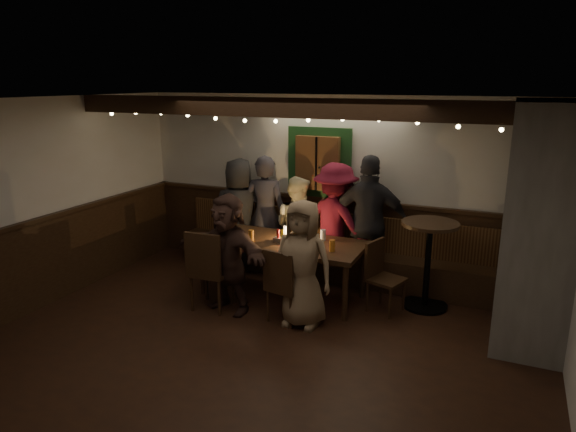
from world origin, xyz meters
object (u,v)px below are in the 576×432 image
at_px(person_b, 265,214).
at_px(person_g, 302,264).
at_px(person_a, 239,214).
at_px(person_f, 228,253).
at_px(person_e, 369,223).
at_px(person_d, 335,223).
at_px(chair_end, 381,272).
at_px(person_c, 297,227).
at_px(chair_near_right, 283,282).
at_px(dining_table, 282,245).
at_px(high_top, 428,254).
at_px(chair_near_left, 208,266).

xyz_separation_m(person_b, person_g, (1.18, -1.43, -0.12)).
xyz_separation_m(person_a, person_f, (0.60, -1.38, -0.10)).
distance_m(person_a, person_g, 2.11).
bearing_deg(person_e, person_d, -11.11).
height_order(chair_end, person_c, person_c).
height_order(chair_near_right, person_d, person_d).
xyz_separation_m(dining_table, high_top, (1.81, 0.41, 0.00)).
bearing_deg(person_g, chair_near_left, -174.25).
bearing_deg(chair_end, person_c, 155.77).
bearing_deg(chair_end, person_a, 165.26).
relative_size(person_c, person_e, 0.80).
distance_m(chair_end, high_top, 0.63).
bearing_deg(person_d, high_top, -177.20).
bearing_deg(chair_end, person_b, 160.97).
bearing_deg(person_g, person_e, 73.83).
relative_size(dining_table, person_e, 1.16).
xyz_separation_m(chair_end, person_g, (-0.73, -0.77, 0.25)).
xyz_separation_m(chair_near_left, person_d, (1.11, 1.56, 0.27)).
bearing_deg(chair_near_left, high_top, 26.06).
xyz_separation_m(person_a, person_g, (1.59, -1.38, -0.09)).
distance_m(dining_table, person_f, 0.79).
bearing_deg(person_g, person_d, 93.43).
height_order(person_a, person_b, person_b).
relative_size(person_a, person_c, 1.14).
relative_size(chair_near_left, person_d, 0.61).
height_order(chair_near_left, person_f, person_f).
height_order(person_a, person_c, person_a).
bearing_deg(person_g, person_b, 129.29).
relative_size(chair_near_left, chair_end, 1.17).
height_order(chair_end, person_g, person_g).
height_order(chair_end, person_e, person_e).
xyz_separation_m(dining_table, chair_near_left, (-0.64, -0.79, -0.12)).
bearing_deg(person_g, high_top, 40.54).
xyz_separation_m(chair_near_right, person_f, (-0.76, 0.06, 0.24)).
bearing_deg(person_b, person_d, 169.96).
relative_size(dining_table, person_c, 1.45).
bearing_deg(chair_end, person_e, 117.53).
distance_m(high_top, person_e, 0.93).
bearing_deg(chair_end, high_top, 30.38).
distance_m(person_b, person_g, 1.86).
distance_m(high_top, person_g, 1.65).
height_order(chair_end, person_f, person_f).
height_order(person_b, person_e, person_e).
height_order(chair_near_left, person_c, person_c).
xyz_separation_m(high_top, person_e, (-0.85, 0.33, 0.22)).
relative_size(person_b, person_g, 1.16).
distance_m(high_top, person_d, 1.40).
bearing_deg(person_a, high_top, 152.26).
distance_m(chair_near_right, person_b, 1.81).
bearing_deg(person_e, chair_near_right, 59.35).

